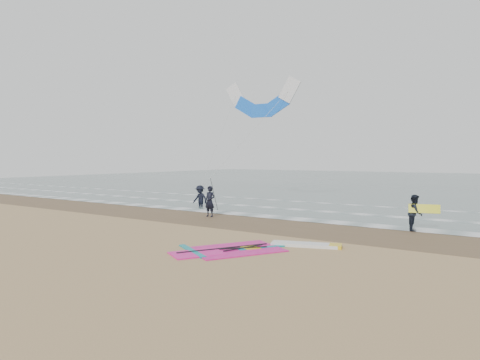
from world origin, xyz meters
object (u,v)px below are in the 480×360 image
Objects in this scene: person_standing at (210,201)px; person_walking at (415,213)px; surf_kite at (261,102)px; windsurf_rig at (255,248)px; person_wading at (200,194)px.

person_standing reaches higher than person_walking.
surf_kite reaches higher than person_standing.
windsurf_rig is at bearing -59.84° from surf_kite.
person_walking is (10.46, 1.51, -0.04)m from person_standing.
person_wading is at bearing 73.25° from person_walking.
person_walking is at bearing -26.89° from surf_kite.
windsurf_rig is 8.75m from person_standing.
person_walking reaches higher than windsurf_rig.
person_standing is 0.23× the size of surf_kite.
person_walking is at bearing 61.61° from windsurf_rig.
person_standing reaches higher than windsurf_rig.
windsurf_rig is 3.07× the size of person_standing.
person_standing is 0.96× the size of person_wading.
person_wading is 0.24× the size of surf_kite.
person_walking is at bearing -4.58° from person_wading.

